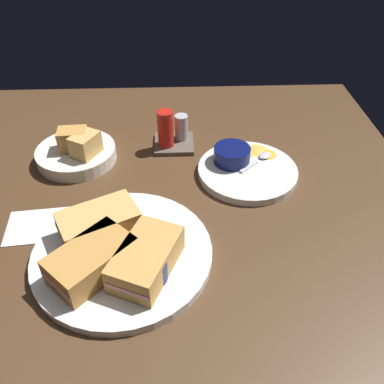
# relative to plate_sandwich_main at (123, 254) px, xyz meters

# --- Properties ---
(ground_plane) EXTENTS (1.10, 1.10, 0.03)m
(ground_plane) POSITION_rel_plate_sandwich_main_xyz_m (0.04, 0.10, -0.02)
(ground_plane) COLOR #4C331E
(plate_sandwich_main) EXTENTS (0.30, 0.30, 0.02)m
(plate_sandwich_main) POSITION_rel_plate_sandwich_main_xyz_m (0.00, 0.00, 0.00)
(plate_sandwich_main) COLOR silver
(plate_sandwich_main) RESTS_ON ground_plane
(sandwich_half_near) EXTENTS (0.15, 0.13, 0.05)m
(sandwich_half_near) POSITION_rel_plate_sandwich_main_xyz_m (-0.04, 0.04, 0.03)
(sandwich_half_near) COLOR tan
(sandwich_half_near) RESTS_ON plate_sandwich_main
(sandwich_half_far) EXTENTS (0.14, 0.15, 0.05)m
(sandwich_half_far) POSITION_rel_plate_sandwich_main_xyz_m (-0.04, -0.04, 0.03)
(sandwich_half_far) COLOR #C68C42
(sandwich_half_far) RESTS_ON plate_sandwich_main
(sandwich_half_extra) EXTENTS (0.12, 0.15, 0.05)m
(sandwich_half_extra) POSITION_rel_plate_sandwich_main_xyz_m (0.04, -0.04, 0.03)
(sandwich_half_extra) COLOR tan
(sandwich_half_extra) RESTS_ON plate_sandwich_main
(ramekin_dark_sauce) EXTENTS (0.07, 0.07, 0.04)m
(ramekin_dark_sauce) POSITION_rel_plate_sandwich_main_xyz_m (0.04, -0.05, 0.03)
(ramekin_dark_sauce) COLOR #0C144C
(ramekin_dark_sauce) RESTS_ON plate_sandwich_main
(spoon_by_dark_ramekin) EXTENTS (0.07, 0.09, 0.01)m
(spoon_by_dark_ramekin) POSITION_rel_plate_sandwich_main_xyz_m (0.01, -0.01, 0.01)
(spoon_by_dark_ramekin) COLOR silver
(spoon_by_dark_ramekin) RESTS_ON plate_sandwich_main
(plate_chips_companion) EXTENTS (0.21, 0.21, 0.02)m
(plate_chips_companion) POSITION_rel_plate_sandwich_main_xyz_m (0.24, 0.22, 0.00)
(plate_chips_companion) COLOR silver
(plate_chips_companion) RESTS_ON ground_plane
(ramekin_light_gravy) EXTENTS (0.08, 0.08, 0.03)m
(ramekin_light_gravy) POSITION_rel_plate_sandwich_main_xyz_m (0.21, 0.25, 0.03)
(ramekin_light_gravy) COLOR #0C144C
(ramekin_light_gravy) RESTS_ON plate_chips_companion
(spoon_by_gravy_ramekin) EXTENTS (0.08, 0.08, 0.01)m
(spoon_by_gravy_ramekin) POSITION_rel_plate_sandwich_main_xyz_m (0.28, 0.25, 0.01)
(spoon_by_gravy_ramekin) COLOR silver
(spoon_by_gravy_ramekin) RESTS_ON plate_chips_companion
(plantain_chip_scatter) EXTENTS (0.14, 0.11, 0.01)m
(plantain_chip_scatter) POSITION_rel_plate_sandwich_main_xyz_m (0.25, 0.28, 0.01)
(plantain_chip_scatter) COLOR gold
(plantain_chip_scatter) RESTS_ON plate_chips_companion
(bread_basket_rear) EXTENTS (0.17, 0.17, 0.08)m
(bread_basket_rear) POSITION_rel_plate_sandwich_main_xyz_m (-0.12, 0.29, 0.02)
(bread_basket_rear) COLOR silver
(bread_basket_rear) RESTS_ON ground_plane
(condiment_caddy) EXTENTS (0.09, 0.09, 0.10)m
(condiment_caddy) POSITION_rel_plate_sandwich_main_xyz_m (0.08, 0.34, 0.03)
(condiment_caddy) COLOR brown
(condiment_caddy) RESTS_ON ground_plane
(paper_napkin_folded) EXTENTS (0.12, 0.10, 0.00)m
(paper_napkin_folded) POSITION_rel_plate_sandwich_main_xyz_m (-0.16, 0.08, -0.01)
(paper_napkin_folded) COLOR white
(paper_napkin_folded) RESTS_ON ground_plane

